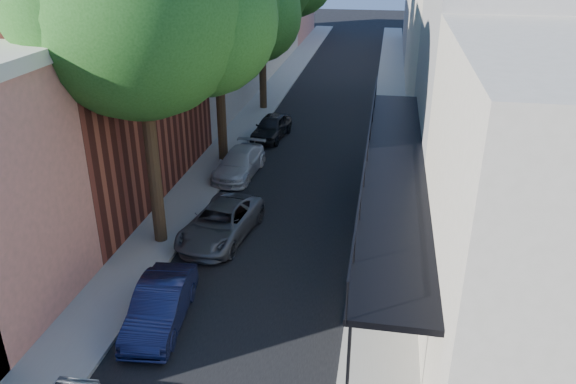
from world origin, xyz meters
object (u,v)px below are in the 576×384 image
at_px(oak_near, 154,10).
at_px(oak_mid, 226,8).
at_px(parked_car_d, 239,163).
at_px(parked_car_c, 221,223).
at_px(parked_car_b, 160,305).
at_px(parked_car_e, 272,127).

xyz_separation_m(oak_near, oak_mid, (-0.05, 7.97, -0.82)).
bearing_deg(parked_car_d, parked_car_c, -77.99).
height_order(oak_mid, parked_car_d, oak_mid).
relative_size(parked_car_b, parked_car_d, 0.93).
xyz_separation_m(oak_mid, parked_car_e, (1.23, 3.48, -6.44)).
distance_m(oak_near, oak_mid, 8.01).
relative_size(parked_car_d, parked_car_e, 1.10).
bearing_deg(parked_car_c, oak_near, -157.55).
distance_m(oak_mid, parked_car_d, 6.77).
distance_m(oak_near, parked_car_e, 13.60).
relative_size(oak_mid, parked_car_b, 2.76).
height_order(oak_mid, parked_car_b, oak_mid).
bearing_deg(parked_car_b, oak_near, 100.27).
height_order(oak_near, parked_car_e, oak_near).
xyz_separation_m(parked_car_b, parked_car_e, (-0.14, 16.05, 0.01)).
bearing_deg(oak_near, parked_car_d, 82.94).
height_order(parked_car_b, parked_car_e, parked_car_e).
relative_size(parked_car_c, parked_car_e, 1.20).
bearing_deg(parked_car_e, oak_mid, -102.52).
xyz_separation_m(oak_near, parked_car_c, (1.58, 0.42, -7.27)).
distance_m(parked_car_c, parked_car_e, 11.03).
bearing_deg(oak_mid, parked_car_b, -83.80).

